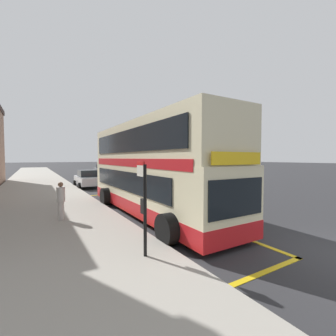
# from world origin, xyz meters

# --- Properties ---
(ground_plane) EXTENTS (260.00, 260.00, 0.00)m
(ground_plane) POSITION_xyz_m (0.00, 32.00, 0.00)
(ground_plane) COLOR #28282B
(pavement_near) EXTENTS (6.00, 76.00, 0.14)m
(pavement_near) POSITION_xyz_m (-7.00, 32.00, 0.07)
(pavement_near) COLOR gray
(pavement_near) RESTS_ON ground
(double_decker_bus) EXTENTS (3.15, 11.06, 4.40)m
(double_decker_bus) POSITION_xyz_m (-2.46, 7.49, 2.06)
(double_decker_bus) COLOR beige
(double_decker_bus) RESTS_ON ground
(bus_bay_markings) EXTENTS (2.82, 13.63, 0.01)m
(bus_bay_markings) POSITION_xyz_m (-2.59, 7.60, 0.01)
(bus_bay_markings) COLOR gold
(bus_bay_markings) RESTS_ON ground
(bus_stop_sign) EXTENTS (0.09, 0.51, 2.49)m
(bus_stop_sign) POSITION_xyz_m (-4.89, 2.96, 1.63)
(bus_stop_sign) COLOR black
(bus_stop_sign) RESTS_ON pavement_near
(parked_car_grey_kerbside) EXTENTS (2.09, 4.20, 1.62)m
(parked_car_grey_kerbside) POSITION_xyz_m (2.83, 36.62, 0.80)
(parked_car_grey_kerbside) COLOR slate
(parked_car_grey_kerbside) RESTS_ON ground
(parked_car_grey_behind) EXTENTS (2.09, 4.20, 1.62)m
(parked_car_grey_behind) POSITION_xyz_m (4.56, 22.63, 0.80)
(parked_car_grey_behind) COLOR slate
(parked_car_grey_behind) RESTS_ON ground
(parked_car_teal_across) EXTENTS (2.09, 4.20, 1.62)m
(parked_car_teal_across) POSITION_xyz_m (4.65, 30.90, 0.80)
(parked_car_teal_across) COLOR #196066
(parked_car_teal_across) RESTS_ON ground
(parked_car_silver_far) EXTENTS (2.09, 4.20, 1.62)m
(parked_car_silver_far) POSITION_xyz_m (-3.01, 19.38, 0.80)
(parked_car_silver_far) COLOR #B2B5BA
(parked_car_silver_far) RESTS_ON ground
(pedestrian_waiting_near_sign) EXTENTS (0.34, 0.34, 1.59)m
(pedestrian_waiting_near_sign) POSITION_xyz_m (-6.42, 7.86, 1.00)
(pedestrian_waiting_near_sign) COLOR #B7B2AD
(pedestrian_waiting_near_sign) RESTS_ON pavement_near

